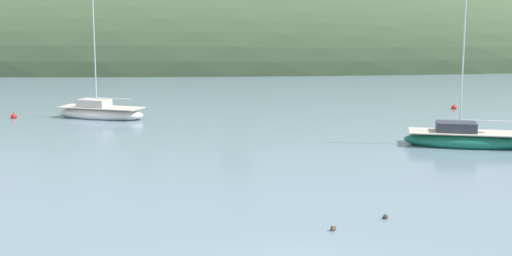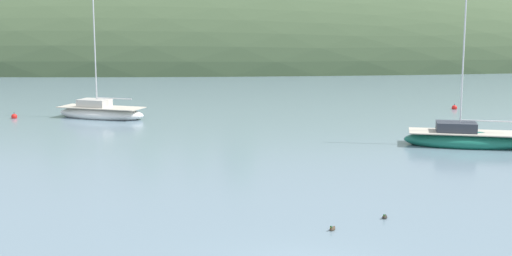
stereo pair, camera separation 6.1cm
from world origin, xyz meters
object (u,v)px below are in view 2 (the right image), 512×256
at_px(mooring_buoy_outer, 14,117).
at_px(sailboat_navy_dinghy, 101,112).
at_px(sailboat_blue_center, 465,139).
at_px(duck_lead, 332,229).
at_px(duck_trailing, 385,217).
at_px(mooring_buoy_inner, 454,108).

bearing_deg(mooring_buoy_outer, sailboat_navy_dinghy, -2.53).
bearing_deg(sailboat_blue_center, duck_lead, -124.88).
relative_size(sailboat_navy_dinghy, duck_trailing, 24.49).
relative_size(duck_trailing, duck_lead, 1.02).
distance_m(sailboat_navy_dinghy, mooring_buoy_outer, 6.47).
bearing_deg(sailboat_navy_dinghy, duck_lead, -66.21).
height_order(mooring_buoy_inner, mooring_buoy_outer, same).
height_order(sailboat_navy_dinghy, mooring_buoy_inner, sailboat_navy_dinghy).
height_order(sailboat_navy_dinghy, duck_trailing, sailboat_navy_dinghy).
bearing_deg(sailboat_blue_center, duck_trailing, -121.03).
relative_size(mooring_buoy_inner, duck_lead, 1.35).
xyz_separation_m(mooring_buoy_inner, duck_lead, (-15.85, -31.16, -0.07)).
relative_size(sailboat_navy_dinghy, mooring_buoy_outer, 18.64).
bearing_deg(sailboat_navy_dinghy, mooring_buoy_inner, 5.92).
distance_m(sailboat_navy_dinghy, mooring_buoy_inner, 28.45).
bearing_deg(mooring_buoy_inner, sailboat_navy_dinghy, -174.08).
bearing_deg(mooring_buoy_outer, duck_trailing, -52.17).
height_order(sailboat_blue_center, mooring_buoy_inner, sailboat_blue_center).
distance_m(mooring_buoy_inner, mooring_buoy_outer, 34.85).
relative_size(sailboat_navy_dinghy, mooring_buoy_inner, 18.64).
xyz_separation_m(sailboat_navy_dinghy, mooring_buoy_outer, (-6.46, 0.29, -0.30)).
xyz_separation_m(sailboat_blue_center, duck_trailing, (-8.40, -13.97, -0.37)).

